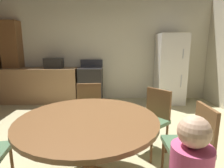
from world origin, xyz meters
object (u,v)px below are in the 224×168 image
at_px(chair_northeast, 153,117).
at_px(chair_north, 89,108).
at_px(dining_table, 88,132).
at_px(chair_east, 193,141).
at_px(refrigerator, 170,69).
at_px(oven_range, 91,84).
at_px(microwave, 54,63).

bearing_deg(chair_northeast, chair_north, -62.14).
height_order(chair_northeast, chair_north, same).
distance_m(dining_table, chair_east, 1.05).
bearing_deg(refrigerator, oven_range, 178.50).
bearing_deg(chair_east, oven_range, -66.69).
height_order(microwave, dining_table, microwave).
bearing_deg(chair_north, chair_east, 42.16).
height_order(oven_range, microwave, microwave).
bearing_deg(oven_range, microwave, -179.78).
height_order(dining_table, chair_north, chair_north).
distance_m(oven_range, dining_table, 3.07).
bearing_deg(chair_northeast, chair_east, 70.02).
bearing_deg(microwave, refrigerator, -0.96).
distance_m(oven_range, refrigerator, 2.09).
height_order(microwave, chair_northeast, microwave).
xyz_separation_m(oven_range, refrigerator, (2.05, -0.05, 0.41)).
bearing_deg(microwave, chair_east, -52.87).
xyz_separation_m(refrigerator, microwave, (-2.99, 0.05, 0.15)).
bearing_deg(chair_east, chair_northeast, -70.02).
relative_size(oven_range, dining_table, 0.81).
bearing_deg(refrigerator, dining_table, -120.13).
relative_size(chair_east, chair_north, 1.00).
xyz_separation_m(refrigerator, chair_north, (-1.85, -1.96, -0.38)).
xyz_separation_m(oven_range, chair_east, (1.35, -3.04, 0.03)).
xyz_separation_m(refrigerator, dining_table, (-1.74, -3.00, -0.27)).
relative_size(oven_range, microwave, 2.50).
relative_size(oven_range, chair_northeast, 1.26).
distance_m(chair_northeast, chair_east, 0.71).
bearing_deg(chair_east, chair_north, -42.16).
bearing_deg(chair_northeast, microwave, -89.82).
xyz_separation_m(microwave, dining_table, (1.25, -3.05, -0.42)).
bearing_deg(refrigerator, microwave, 179.04).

